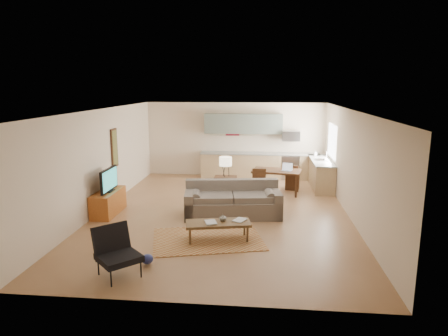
# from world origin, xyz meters

# --- Properties ---
(room) EXTENTS (9.00, 9.00, 9.00)m
(room) POSITION_xyz_m (0.00, 0.00, 1.35)
(room) COLOR #956741
(room) RESTS_ON ground
(kitchen_counter_back) EXTENTS (4.26, 0.64, 0.92)m
(kitchen_counter_back) POSITION_xyz_m (0.90, 4.18, 0.46)
(kitchen_counter_back) COLOR tan
(kitchen_counter_back) RESTS_ON ground
(kitchen_counter_right) EXTENTS (0.64, 2.26, 0.92)m
(kitchen_counter_right) POSITION_xyz_m (2.93, 3.00, 0.46)
(kitchen_counter_right) COLOR tan
(kitchen_counter_right) RESTS_ON ground
(kitchen_range) EXTENTS (0.62, 0.62, 0.90)m
(kitchen_range) POSITION_xyz_m (2.00, 4.18, 0.45)
(kitchen_range) COLOR #A5A8AD
(kitchen_range) RESTS_ON ground
(kitchen_microwave) EXTENTS (0.62, 0.40, 0.35)m
(kitchen_microwave) POSITION_xyz_m (2.00, 4.20, 1.55)
(kitchen_microwave) COLOR #A5A8AD
(kitchen_microwave) RESTS_ON room
(upper_cabinets) EXTENTS (2.80, 0.34, 0.70)m
(upper_cabinets) POSITION_xyz_m (0.30, 4.33, 1.95)
(upper_cabinets) COLOR slate
(upper_cabinets) RESTS_ON room
(window_right) EXTENTS (0.02, 1.40, 1.05)m
(window_right) POSITION_xyz_m (3.23, 3.00, 1.55)
(window_right) COLOR white
(window_right) RESTS_ON room
(wall_art_left) EXTENTS (0.06, 0.42, 1.10)m
(wall_art_left) POSITION_xyz_m (-3.21, 0.90, 1.55)
(wall_art_left) COLOR olive
(wall_art_left) RESTS_ON room
(triptych) EXTENTS (1.70, 0.04, 0.50)m
(triptych) POSITION_xyz_m (-0.10, 4.47, 1.75)
(triptych) COLOR beige
(triptych) RESTS_ON room
(rug) EXTENTS (2.67, 2.15, 0.02)m
(rug) POSITION_xyz_m (-0.14, -1.88, 0.01)
(rug) COLOR #954621
(rug) RESTS_ON floor
(sofa) EXTENTS (2.67, 1.44, 0.88)m
(sofa) POSITION_xyz_m (0.28, -0.23, 0.44)
(sofa) COLOR #65594E
(sofa) RESTS_ON floor
(coffee_table) EXTENTS (1.49, 0.84, 0.42)m
(coffee_table) POSITION_xyz_m (0.09, -1.91, 0.21)
(coffee_table) COLOR #4F371D
(coffee_table) RESTS_ON floor
(book_a) EXTENTS (0.41, 0.45, 0.03)m
(book_a) POSITION_xyz_m (-0.17, -2.02, 0.43)
(book_a) COLOR maroon
(book_a) RESTS_ON coffee_table
(book_b) EXTENTS (0.47, 0.49, 0.02)m
(book_b) POSITION_xyz_m (0.45, -1.72, 0.43)
(book_b) COLOR navy
(book_b) RESTS_ON coffee_table
(vase) EXTENTS (0.18, 0.18, 0.16)m
(vase) POSITION_xyz_m (0.19, -1.83, 0.50)
(vase) COLOR black
(vase) RESTS_ON coffee_table
(armchair) EXTENTS (1.09, 1.09, 0.88)m
(armchair) POSITION_xyz_m (-1.45, -3.73, 0.44)
(armchair) COLOR black
(armchair) RESTS_ON floor
(tv_credenza) EXTENTS (0.51, 1.32, 0.61)m
(tv_credenza) POSITION_xyz_m (-2.98, -0.36, 0.30)
(tv_credenza) COLOR #9C4E1C
(tv_credenza) RESTS_ON floor
(tv) EXTENTS (0.10, 1.02, 0.61)m
(tv) POSITION_xyz_m (-2.92, -0.36, 0.91)
(tv) COLOR black
(tv) RESTS_ON tv_credenza
(console_table) EXTENTS (0.64, 0.43, 0.74)m
(console_table) POSITION_xyz_m (-0.03, 1.08, 0.37)
(console_table) COLOR #392011
(console_table) RESTS_ON floor
(table_lamp) EXTENTS (0.41, 0.41, 0.59)m
(table_lamp) POSITION_xyz_m (-0.03, 1.08, 1.03)
(table_lamp) COLOR beige
(table_lamp) RESTS_ON console_table
(dining_table) EXTENTS (1.58, 1.07, 0.74)m
(dining_table) POSITION_xyz_m (1.45, 2.11, 0.37)
(dining_table) COLOR #392011
(dining_table) RESTS_ON floor
(dining_chair_near) EXTENTS (0.42, 0.44, 0.86)m
(dining_chair_near) POSITION_xyz_m (0.92, 1.55, 0.43)
(dining_chair_near) COLOR #392011
(dining_chair_near) RESTS_ON floor
(dining_chair_far) EXTENTS (0.49, 0.50, 0.83)m
(dining_chair_far) POSITION_xyz_m (1.99, 2.66, 0.41)
(dining_chair_far) COLOR #392011
(dining_chair_far) RESTS_ON floor
(laptop) EXTENTS (0.37, 0.32, 0.23)m
(laptop) POSITION_xyz_m (1.75, 2.01, 0.86)
(laptop) COLOR #A5A8AD
(laptop) RESTS_ON dining_table
(soap_bottle) EXTENTS (0.09, 0.09, 0.19)m
(soap_bottle) POSITION_xyz_m (2.83, 3.77, 1.02)
(soap_bottle) COLOR beige
(soap_bottle) RESTS_ON kitchen_counter_right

